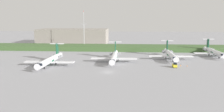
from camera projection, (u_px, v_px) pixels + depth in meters
ground_plane at (113, 59)px, 120.46m from camera, size 500.00×500.00×0.00m
grass_berm at (117, 48)px, 155.48m from camera, size 320.00×20.00×2.94m
regional_jet_second at (50, 60)px, 104.47m from camera, size 22.81×31.00×9.00m
regional_jet_third at (114, 57)px, 113.26m from camera, size 22.81×31.00×9.00m
regional_jet_fourth at (170, 54)px, 120.22m from camera, size 22.81×31.00×9.00m
regional_jet_fifth at (214, 52)px, 129.56m from camera, size 22.81×31.00×9.00m
antenna_mast at (84, 33)px, 163.29m from camera, size 4.40×0.50×26.59m
distant_hangar at (74, 36)px, 194.81m from camera, size 58.28×26.73×12.34m
baggage_tug at (175, 65)px, 99.70m from camera, size 1.72×3.20×2.30m
safety_cone_front_marker at (172, 65)px, 103.15m from camera, size 0.44×0.44×0.55m
safety_cone_mid_marker at (181, 65)px, 102.99m from camera, size 0.44×0.44×0.55m
safety_cone_rear_marker at (187, 66)px, 102.09m from camera, size 0.44×0.44×0.55m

